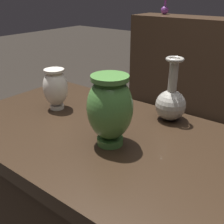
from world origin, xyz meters
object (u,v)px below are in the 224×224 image
Objects in this scene: vase_left_accent at (55,88)px; shelf_vase_far_left at (165,9)px; vase_centerpiece at (110,108)px; vase_tall_behind at (171,102)px.

vase_left_accent is 2.35m from shelf_vase_far_left.
vase_tall_behind is (0.07, 0.28, -0.05)m from vase_centerpiece.
vase_centerpiece is 1.39× the size of shelf_vase_far_left.
vase_tall_behind is at bearing 76.53° from vase_centerpiece.
vase_centerpiece is 2.55m from shelf_vase_far_left.
shelf_vase_far_left reaches higher than vase_tall_behind.
vase_tall_behind is 1.42× the size of vase_left_accent.
vase_left_accent is at bearing -72.38° from shelf_vase_far_left.
shelf_vase_far_left reaches higher than vase_left_accent.
vase_left_accent is (-0.35, 0.09, -0.03)m from vase_centerpiece.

